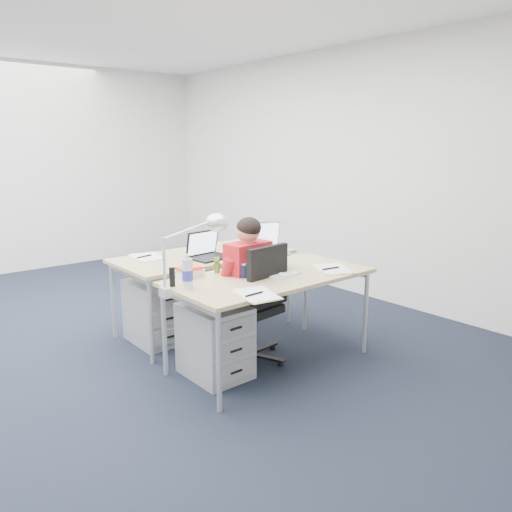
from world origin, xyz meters
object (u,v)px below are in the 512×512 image
(drawer_pedestal_near, at_px, (215,341))
(desk_lamp, at_px, (185,254))
(book_stack, at_px, (190,272))
(water_bottle, at_px, (187,272))
(wireless_keyboard, at_px, (285,275))
(far_cup, at_px, (253,240))
(desk_near, at_px, (270,281))
(can_koozie, at_px, (245,270))
(drawer_pedestal_far, at_px, (155,311))
(headphones, at_px, (245,267))
(desk_far, at_px, (204,259))
(office_chair, at_px, (252,328))
(bear_figurine, at_px, (217,265))
(cordless_phone, at_px, (172,277))
(dark_laptop, at_px, (211,245))
(sunglasses, at_px, (278,273))
(silver_laptop, at_px, (266,247))
(seated_person, at_px, (238,287))
(computer_mouse, at_px, (283,275))

(drawer_pedestal_near, relative_size, desk_lamp, 1.01)
(book_stack, bearing_deg, water_bottle, -124.70)
(wireless_keyboard, bearing_deg, far_cup, 53.54)
(desk_near, xyz_separation_m, can_koozie, (-0.20, 0.07, 0.10))
(drawer_pedestal_far, distance_m, headphones, 0.98)
(desk_far, distance_m, headphones, 0.70)
(desk_far, height_order, office_chair, office_chair)
(office_chair, bearing_deg, desk_lamp, -174.71)
(drawer_pedestal_near, relative_size, can_koozie, 4.79)
(desk_near, relative_size, bear_figurine, 12.37)
(cordless_phone, relative_size, dark_laptop, 0.40)
(wireless_keyboard, bearing_deg, cordless_phone, 151.84)
(headphones, xyz_separation_m, cordless_phone, (-0.70, -0.05, 0.05))
(bear_figurine, relative_size, sunglasses, 1.31)
(office_chair, xyz_separation_m, silver_laptop, (0.18, 0.04, 0.64))
(wireless_keyboard, bearing_deg, book_stack, 134.46)
(seated_person, xyz_separation_m, far_cup, (0.73, 0.68, 0.20))
(desk_lamp, bearing_deg, computer_mouse, -13.15)
(can_koozie, bearing_deg, office_chair, 28.80)
(desk_far, relative_size, bear_figurine, 12.37)
(desk_far, xyz_separation_m, dark_laptop, (-0.05, -0.19, 0.17))
(drawer_pedestal_near, relative_size, wireless_keyboard, 2.07)
(cordless_phone, bearing_deg, office_chair, 10.21)
(bear_figurine, xyz_separation_m, desk_lamp, (-0.47, -0.31, 0.21))
(headphones, bearing_deg, sunglasses, -46.61)
(drawer_pedestal_far, relative_size, headphones, 2.42)
(seated_person, height_order, cordless_phone, seated_person)
(desk_far, xyz_separation_m, book_stack, (-0.54, -0.60, 0.09))
(wireless_keyboard, height_order, book_stack, book_stack)
(silver_laptop, height_order, dark_laptop, silver_laptop)
(drawer_pedestal_near, distance_m, wireless_keyboard, 0.73)
(water_bottle, distance_m, desk_lamp, 0.18)
(silver_laptop, distance_m, bear_figurine, 0.43)
(seated_person, relative_size, dark_laptop, 3.34)
(desk_lamp, bearing_deg, bear_figurine, 29.03)
(desk_near, relative_size, silver_laptop, 4.40)
(cordless_phone, relative_size, far_cup, 1.37)
(office_chair, xyz_separation_m, far_cup, (0.72, 0.85, 0.51))
(wireless_keyboard, bearing_deg, seated_person, 103.58)
(seated_person, bearing_deg, far_cup, 38.95)
(seated_person, bearing_deg, cordless_phone, -175.62)
(wireless_keyboard, height_order, sunglasses, sunglasses)
(office_chair, distance_m, drawer_pedestal_near, 0.38)
(office_chair, distance_m, bear_figurine, 0.59)
(dark_laptop, bearing_deg, water_bottle, -140.96)
(wireless_keyboard, bearing_deg, office_chair, 114.92)
(drawer_pedestal_far, relative_size, water_bottle, 2.26)
(silver_laptop, relative_size, bear_figurine, 2.81)
(silver_laptop, bearing_deg, can_koozie, -140.36)
(cordless_phone, distance_m, dark_laptop, 0.92)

